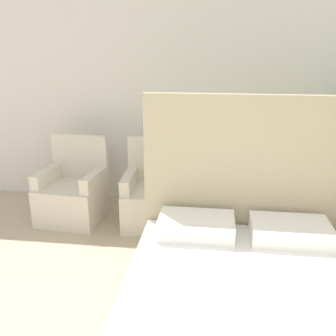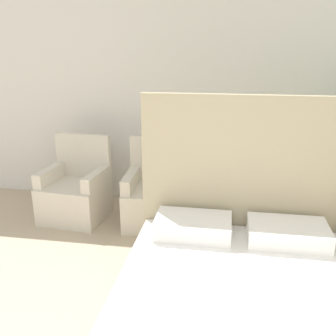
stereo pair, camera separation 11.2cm
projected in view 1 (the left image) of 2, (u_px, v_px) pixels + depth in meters
wall_back at (179, 81)px, 4.26m from camera, size 10.00×0.06×2.90m
bed at (246, 312)px, 2.27m from camera, size 1.56×1.97×1.49m
armchair_near_window_left at (73, 196)px, 4.08m from camera, size 0.70×0.65×0.90m
armchair_near_window_right at (155, 200)px, 3.97m from camera, size 0.67×0.62×0.90m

